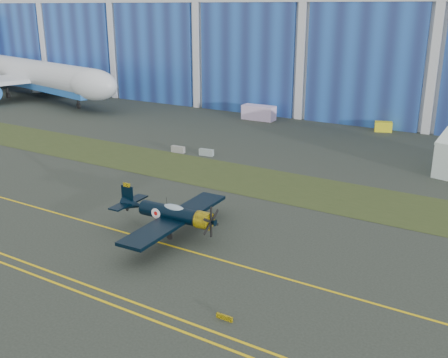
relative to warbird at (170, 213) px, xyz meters
The scene contains 12 objects.
ground 11.75m from the warbird, 163.39° to the left, with size 260.00×260.00×0.00m, color #323830.
grass_median 20.65m from the warbird, 122.61° to the left, with size 260.00×10.00×0.02m, color #475128.
hangar 76.97m from the warbird, 98.39° to the left, with size 220.00×45.70×30.00m.
taxiway_centreline 11.40m from the warbird, behind, with size 200.00×0.20×0.02m, color yellow.
guard_board_right 14.11m from the warbird, 38.51° to the right, with size 1.20×0.15×0.35m, color yellow.
warbird is the anchor object (origin of this frame).
jetliner 83.22m from the warbird, 148.53° to the left, with size 78.80×71.15×23.54m.
shipping_container 50.99m from the warbird, 109.26° to the left, with size 5.90×2.36×2.56m, color #E7C8F7.
tug 50.85m from the warbird, 84.68° to the left, with size 2.68×1.67×1.56m, color yellow.
cart 90.07m from the warbird, 147.50° to the left, with size 1.86×1.12×1.12m, color white.
barrier_a 27.80m from the warbird, 125.04° to the left, with size 2.00×0.60×0.90m, color gray.
barrier_b 26.25m from the warbird, 116.54° to the left, with size 2.00×0.60×0.90m, color #899A98.
Camera 1 is at (37.36, -37.01, 19.33)m, focal length 42.00 mm.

